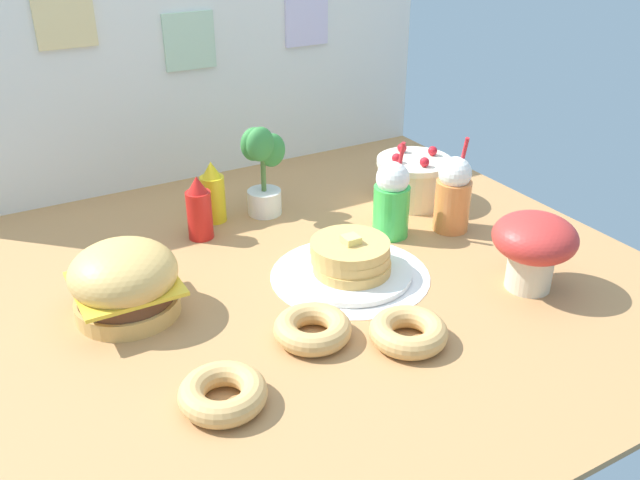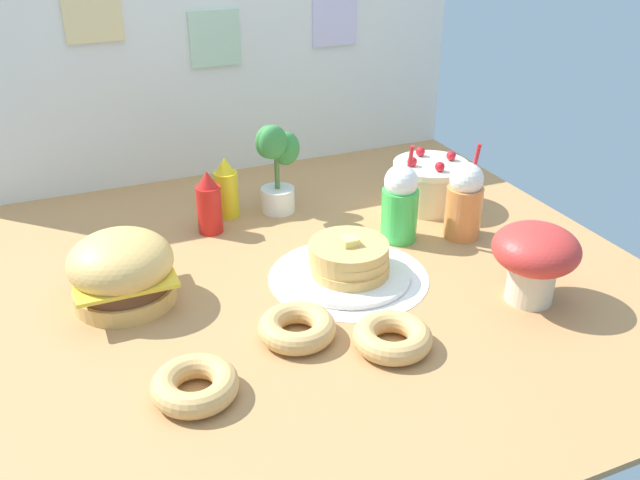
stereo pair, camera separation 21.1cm
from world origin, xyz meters
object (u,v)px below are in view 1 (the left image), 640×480
at_px(pancake_stack, 351,261).
at_px(mushroom_stool, 534,244).
at_px(orange_float_cup, 453,194).
at_px(donut_pink_glaze, 223,393).
at_px(ketchup_bottle, 199,210).
at_px(mustard_bottle, 213,194).
at_px(donut_chocolate, 313,328).
at_px(burger, 125,281).
at_px(layer_cake, 413,179).
at_px(cream_soda_cup, 392,200).
at_px(donut_vanilla, 408,331).
at_px(potted_plant, 263,166).

bearing_deg(pancake_stack, mushroom_stool, -36.89).
bearing_deg(orange_float_cup, donut_pink_glaze, -156.42).
relative_size(ketchup_bottle, mustard_bottle, 1.00).
distance_m(mustard_bottle, mushroom_stool, 1.11).
xyz_separation_m(mustard_bottle, donut_chocolate, (-0.04, -0.81, -0.07)).
bearing_deg(burger, ketchup_bottle, 44.28).
xyz_separation_m(burger, layer_cake, (1.16, 0.23, -0.02)).
bearing_deg(layer_cake, cream_soda_cup, -140.61).
height_order(cream_soda_cup, donut_pink_glaze, cream_soda_cup).
relative_size(donut_vanilla, mushroom_stool, 0.85).
distance_m(layer_cake, donut_vanilla, 0.92).
distance_m(layer_cake, donut_pink_glaze, 1.30).
xyz_separation_m(pancake_stack, mushroom_stool, (0.43, -0.32, 0.09)).
height_order(burger, donut_pink_glaze, burger).
bearing_deg(mustard_bottle, mushroom_stool, -54.15).
xyz_separation_m(orange_float_cup, mushroom_stool, (-0.05, -0.42, 0.01)).
xyz_separation_m(cream_soda_cup, orange_float_cup, (0.21, -0.07, 0.00)).
distance_m(orange_float_cup, donut_chocolate, 0.82).
xyz_separation_m(donut_chocolate, donut_vanilla, (0.21, -0.14, 0.00)).
bearing_deg(layer_cake, donut_chocolate, -142.18).
xyz_separation_m(orange_float_cup, potted_plant, (-0.51, 0.44, 0.05)).
bearing_deg(potted_plant, mustard_bottle, 169.91).
distance_m(donut_pink_glaze, potted_plant, 1.06).
xyz_separation_m(burger, mushroom_stool, (1.09, -0.46, 0.04)).
bearing_deg(ketchup_bottle, potted_plant, 14.18).
bearing_deg(burger, donut_vanilla, -39.77).
relative_size(ketchup_bottle, mushroom_stool, 0.91).
bearing_deg(mustard_bottle, donut_chocolate, -93.09).
relative_size(orange_float_cup, donut_pink_glaze, 1.61).
distance_m(cream_soda_cup, mushroom_stool, 0.52).
relative_size(orange_float_cup, donut_chocolate, 1.61).
height_order(pancake_stack, mushroom_stool, mushroom_stool).
distance_m(layer_cake, ketchup_bottle, 0.82).
xyz_separation_m(donut_pink_glaze, mushroom_stool, (1.00, 0.03, 0.11)).
height_order(mustard_bottle, donut_pink_glaze, mustard_bottle).
relative_size(donut_pink_glaze, donut_vanilla, 1.00).
height_order(mustard_bottle, orange_float_cup, orange_float_cup).
height_order(orange_float_cup, donut_vanilla, orange_float_cup).
bearing_deg(potted_plant, donut_pink_glaze, -120.78).
bearing_deg(donut_pink_glaze, potted_plant, 59.22).
bearing_deg(pancake_stack, layer_cake, 35.78).
bearing_deg(cream_soda_cup, donut_chocolate, -142.91).
distance_m(mustard_bottle, donut_pink_glaze, 1.00).
height_order(donut_vanilla, potted_plant, potted_plant).
bearing_deg(potted_plant, donut_vanilla, -90.87).
relative_size(burger, orange_float_cup, 0.88).
bearing_deg(mustard_bottle, orange_float_cup, -34.30).
bearing_deg(mushroom_stool, donut_chocolate, 172.58).
relative_size(mustard_bottle, mushroom_stool, 0.91).
relative_size(layer_cake, potted_plant, 0.82).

